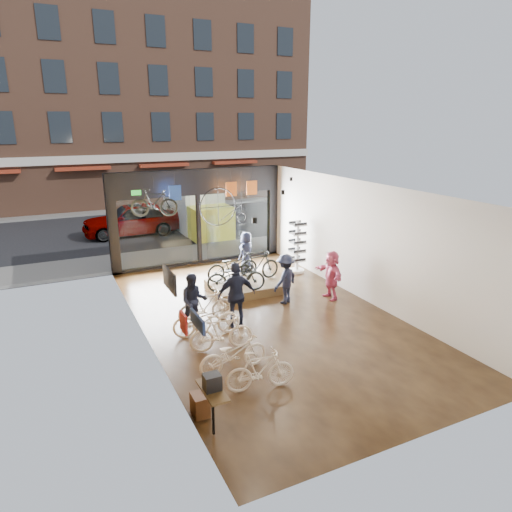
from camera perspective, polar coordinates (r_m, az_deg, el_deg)
ground_plane at (r=13.65m, az=1.26°, el=-7.72°), size 7.00×12.00×0.04m
ceiling at (r=12.56m, az=1.37°, el=8.45°), size 7.00×12.00×0.04m
wall_left at (r=11.87m, az=-14.03°, el=-2.06°), size 0.04×12.00×3.80m
wall_right at (r=14.85m, az=13.52°, el=1.70°), size 0.04×12.00×3.80m
wall_back at (r=8.43m, az=20.46°, el=-10.54°), size 7.00×0.04×3.80m
storefront at (r=18.37m, az=-7.21°, el=4.85°), size 7.00×0.26×3.80m
exit_sign at (r=17.46m, az=-14.77°, el=7.66°), size 0.35×0.06×0.18m
street_road at (r=27.27m, az=-13.15°, el=4.29°), size 30.00×18.00×0.02m
sidewalk_near at (r=19.92m, az=-8.13°, el=0.28°), size 30.00×2.40×0.12m
sidewalk_far at (r=31.10m, az=-14.82°, el=5.79°), size 30.00×2.00×0.12m
opposite_building at (r=33.10m, az=-16.65°, el=18.37°), size 26.00×5.00×14.00m
street_car at (r=23.93m, az=-15.20°, el=4.51°), size 4.85×1.95×1.65m
box_truck at (r=23.68m, az=-7.19°, el=5.76°), size 2.03×6.09×2.40m
floor_bike_1 at (r=10.07m, az=0.51°, el=-14.09°), size 1.58×0.68×0.92m
floor_bike_2 at (r=10.74m, az=-2.85°, el=-12.09°), size 1.73×0.70×0.89m
floor_bike_3 at (r=11.65m, az=-4.35°, el=-9.49°), size 1.67×0.71×0.97m
floor_bike_4 at (r=12.44m, az=-6.23°, el=-7.82°), size 1.90×0.94×0.95m
floor_bike_5 at (r=13.23m, az=-6.34°, el=-6.23°), size 1.64×0.47×0.98m
display_platform at (r=15.62m, az=-1.26°, el=-3.82°), size 2.40×1.80×0.30m
display_bike_left at (r=14.63m, az=-2.50°, el=-2.60°), size 1.98×1.14×0.98m
display_bike_mid at (r=15.57m, az=0.13°, el=-1.27°), size 1.78×0.66×1.04m
display_bike_right at (r=15.71m, az=-2.95°, el=-1.24°), size 1.90×0.73×0.99m
customer_1 at (r=12.79m, az=-7.78°, el=-5.61°), size 0.89×0.76×1.59m
customer_2 at (r=12.74m, az=-2.45°, el=-4.87°), size 1.12×0.52×1.88m
customer_3 at (r=14.41m, az=3.68°, el=-2.87°), size 1.19×0.99×1.61m
customer_4 at (r=17.39m, az=-1.23°, el=0.51°), size 0.91×0.82×1.56m
customer_5 at (r=14.95m, az=9.38°, el=-2.34°), size 0.58×1.52×1.60m
sunglasses_rack at (r=17.32m, az=5.16°, el=1.12°), size 0.70×0.63×1.99m
wall_merch at (r=9.00m, az=-8.09°, el=-12.09°), size 0.40×2.40×2.60m
penny_farthing at (r=17.01m, az=-3.82°, el=6.06°), size 1.78×0.06×1.42m
hung_bike at (r=15.91m, az=-12.60°, el=6.52°), size 1.64×0.96×0.95m
jersey_left at (r=17.09m, az=-10.08°, el=7.77°), size 0.45×0.03×0.55m
jersey_mid at (r=17.81m, az=-3.11°, el=8.34°), size 0.45×0.03×0.55m
jersey_right at (r=18.16m, az=-0.54°, el=8.53°), size 0.45×0.03×0.55m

